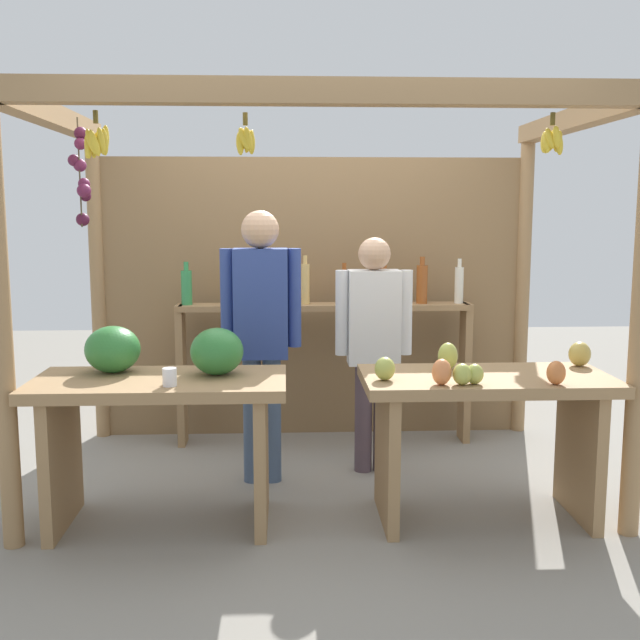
# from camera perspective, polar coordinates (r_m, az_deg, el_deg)

# --- Properties ---
(ground_plane) EXTENTS (12.00, 12.00, 0.00)m
(ground_plane) POSITION_cam_1_polar(r_m,az_deg,el_deg) (4.83, -0.10, -11.67)
(ground_plane) COLOR gray
(ground_plane) RESTS_ON ground
(market_stall) EXTENTS (3.23, 1.98, 2.25)m
(market_stall) POSITION_cam_1_polar(r_m,az_deg,el_deg) (4.98, -0.41, 4.46)
(market_stall) COLOR #99754C
(market_stall) RESTS_ON ground
(fruit_counter_left) EXTENTS (1.31, 0.64, 1.04)m
(fruit_counter_left) POSITION_cam_1_polar(r_m,az_deg,el_deg) (4.05, -11.93, -5.96)
(fruit_counter_left) COLOR #99754C
(fruit_counter_left) RESTS_ON ground
(fruit_counter_right) EXTENTS (1.31, 0.64, 0.94)m
(fruit_counter_right) POSITION_cam_1_polar(r_m,az_deg,el_deg) (4.12, 12.37, -6.86)
(fruit_counter_right) COLOR #99754C
(fruit_counter_right) RESTS_ON ground
(bottle_shelf_unit) EXTENTS (2.07, 0.22, 1.35)m
(bottle_shelf_unit) POSITION_cam_1_polar(r_m,az_deg,el_deg) (5.31, 0.37, -0.82)
(bottle_shelf_unit) COLOR #99754C
(bottle_shelf_unit) RESTS_ON ground
(vendor_man) EXTENTS (0.48, 0.22, 1.65)m
(vendor_man) POSITION_cam_1_polar(r_m,az_deg,el_deg) (4.51, -4.48, -0.09)
(vendor_man) COLOR #475C7D
(vendor_man) RESTS_ON ground
(vendor_woman) EXTENTS (0.48, 0.20, 1.49)m
(vendor_woman) POSITION_cam_1_polar(r_m,az_deg,el_deg) (4.71, 4.08, -1.12)
(vendor_woman) COLOR #53424B
(vendor_woman) RESTS_ON ground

